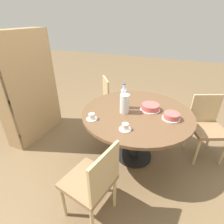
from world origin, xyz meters
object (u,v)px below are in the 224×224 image
at_px(chair_c, 206,125).
at_px(cake_main, 150,107).
at_px(chair_b, 93,181).
at_px(chair_a, 113,99).
at_px(cup_a, 92,117).
at_px(cup_b, 125,127).
at_px(coffee_pot, 125,103).
at_px(cake_second, 171,116).
at_px(water_bottle, 124,98).
at_px(bookshelf, 29,90).

height_order(chair_c, cake_main, chair_c).
bearing_deg(chair_b, chair_a, -152.79).
distance_m(cake_main, cup_a, 0.76).
xyz_separation_m(chair_b, cup_a, (0.59, 0.31, 0.28)).
bearing_deg(cup_a, cup_b, -97.00).
distance_m(coffee_pot, cup_b, 0.39).
height_order(cake_second, cup_b, cake_second).
height_order(chair_b, cup_a, chair_b).
height_order(chair_a, chair_b, same).
xyz_separation_m(coffee_pot, water_bottle, (0.11, 0.05, 0.01)).
distance_m(chair_c, bookshelf, 2.65).
relative_size(chair_b, water_bottle, 2.65).
xyz_separation_m(chair_b, bookshelf, (0.90, 1.58, 0.32)).
bearing_deg(cup_b, chair_a, 27.57).
xyz_separation_m(cup_a, cup_b, (-0.05, -0.43, 0.00)).
bearing_deg(water_bottle, chair_c, -69.03).
bearing_deg(cup_b, chair_c, -45.07).
height_order(chair_c, cake_second, chair_c).
bearing_deg(chair_a, cake_second, -163.06).
distance_m(coffee_pot, cake_main, 0.35).
bearing_deg(bookshelf, cup_b, 77.86).
distance_m(cake_main, cup_b, 0.56).
bearing_deg(cake_second, chair_c, -44.34).
bearing_deg(chair_c, water_bottle, 177.29).
height_order(chair_b, chair_c, same).
distance_m(chair_b, cake_main, 1.15).
bearing_deg(water_bottle, chair_a, 31.22).
relative_size(coffee_pot, cake_second, 1.32).
relative_size(coffee_pot, cup_a, 2.10).
relative_size(chair_a, chair_b, 1.00).
height_order(chair_b, cake_main, chair_b).
relative_size(bookshelf, cake_main, 6.55).
bearing_deg(chair_a, coffee_pot, 173.81).
height_order(coffee_pot, cup_a, coffee_pot).
bearing_deg(chair_c, cake_second, -158.02).
distance_m(chair_a, cup_a, 1.18).
xyz_separation_m(chair_c, water_bottle, (-0.41, 1.07, 0.39)).
height_order(chair_a, chair_c, same).
bearing_deg(chair_c, cup_b, -158.75).
bearing_deg(cup_a, coffee_pot, -43.94).
relative_size(bookshelf, cup_a, 12.54).
xyz_separation_m(cake_second, cup_b, (-0.41, 0.43, -0.01)).
relative_size(cake_second, cup_b, 1.59).
relative_size(bookshelf, coffee_pot, 5.97).
xyz_separation_m(chair_a, coffee_pot, (-0.83, -0.49, 0.38)).
distance_m(chair_c, cup_a, 1.58).
distance_m(bookshelf, cup_b, 1.73).
relative_size(chair_b, cup_b, 6.68).
distance_m(chair_a, coffee_pot, 1.03).
xyz_separation_m(bookshelf, cup_b, (-0.36, -1.69, -0.03)).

